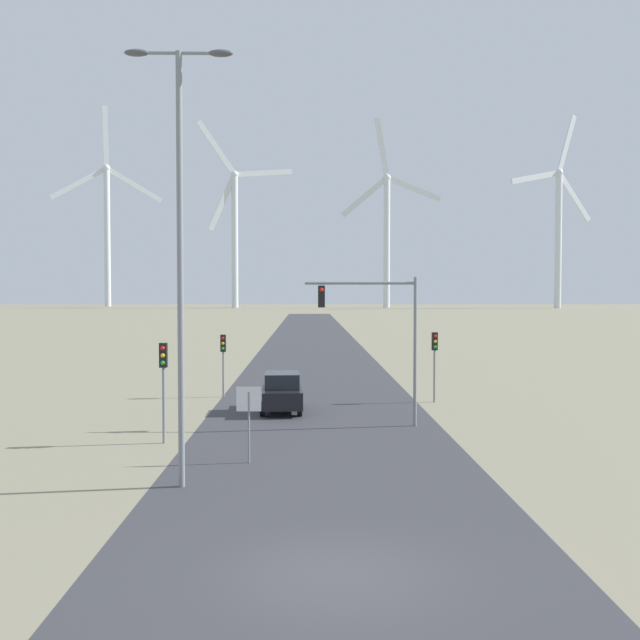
% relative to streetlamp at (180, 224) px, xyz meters
% --- Properties ---
extents(ground_plane, '(600.00, 600.00, 0.00)m').
position_rel_streetlamp_xyz_m(ground_plane, '(4.11, -6.61, -7.50)').
color(ground_plane, gray).
extents(road_surface, '(10.00, 240.00, 0.01)m').
position_rel_streetlamp_xyz_m(road_surface, '(4.11, 41.39, -7.50)').
color(road_surface, '#38383D').
rests_on(road_surface, ground).
extents(streetlamp, '(3.05, 0.32, 12.35)m').
position_rel_streetlamp_xyz_m(streetlamp, '(0.00, 0.00, 0.00)').
color(streetlamp, gray).
rests_on(streetlamp, ground).
extents(stop_sign_near, '(0.81, 0.07, 2.50)m').
position_rel_streetlamp_xyz_m(stop_sign_near, '(1.69, 2.94, -5.75)').
color(stop_sign_near, gray).
rests_on(stop_sign_near, ground).
extents(traffic_light_post_near_left, '(0.28, 0.33, 3.70)m').
position_rel_streetlamp_xyz_m(traffic_light_post_near_left, '(-1.68, 6.15, -4.78)').
color(traffic_light_post_near_left, gray).
rests_on(traffic_light_post_near_left, ground).
extents(traffic_light_post_near_right, '(0.28, 0.34, 3.52)m').
position_rel_streetlamp_xyz_m(traffic_light_post_near_right, '(9.99, 16.08, -4.91)').
color(traffic_light_post_near_right, gray).
rests_on(traffic_light_post_near_right, ground).
extents(traffic_light_post_mid_left, '(0.28, 0.34, 3.30)m').
position_rel_streetlamp_xyz_m(traffic_light_post_mid_left, '(-0.84, 18.13, -5.08)').
color(traffic_light_post_mid_left, gray).
rests_on(traffic_light_post_mid_left, ground).
extents(traffic_light_mast_overhead, '(4.63, 0.35, 6.17)m').
position_rel_streetlamp_xyz_m(traffic_light_mast_overhead, '(6.48, 9.50, -3.10)').
color(traffic_light_mast_overhead, gray).
rests_on(traffic_light_mast_overhead, ground).
extents(car_approaching, '(1.98, 4.17, 1.83)m').
position_rel_streetlamp_xyz_m(car_approaching, '(2.42, 13.24, -6.59)').
color(car_approaching, black).
rests_on(car_approaching, ground).
extents(wind_turbine_far_left, '(37.14, 14.40, 72.05)m').
position_rel_streetlamp_xyz_m(wind_turbine_far_left, '(-68.60, 250.68, 23.34)').
color(wind_turbine_far_left, silver).
rests_on(wind_turbine_far_left, ground).
extents(wind_turbine_left, '(31.05, 12.63, 61.32)m').
position_rel_streetlamp_xyz_m(wind_turbine_left, '(-20.57, 229.25, 20.15)').
color(wind_turbine_left, silver).
rests_on(wind_turbine_left, ground).
extents(wind_turbine_center, '(34.36, 6.66, 63.29)m').
position_rel_streetlamp_xyz_m(wind_turbine_center, '(30.34, 230.31, 19.67)').
color(wind_turbine_center, silver).
rests_on(wind_turbine_center, ground).
extents(wind_turbine_right, '(30.68, 14.76, 63.14)m').
position_rel_streetlamp_xyz_m(wind_turbine_right, '(85.26, 221.17, 19.88)').
color(wind_turbine_right, silver).
rests_on(wind_turbine_right, ground).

